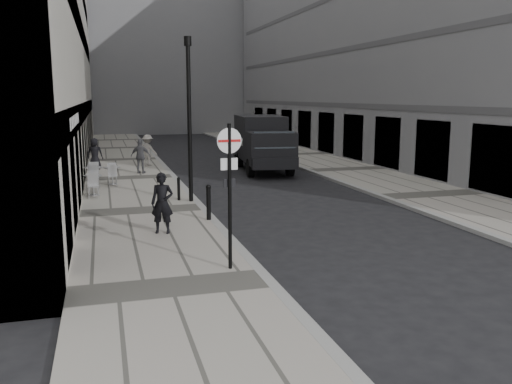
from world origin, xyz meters
TOP-DOWN VIEW (x-y plane):
  - ground at (0.00, 0.00)m, footprint 120.00×120.00m
  - sidewalk at (-2.00, 18.00)m, footprint 4.00×60.00m
  - far_sidewalk at (9.00, 18.00)m, footprint 4.00×60.00m
  - building_far at (1.50, 56.00)m, footprint 24.00×16.00m
  - walking_man at (-1.68, 7.08)m, footprint 0.71×0.57m
  - sign_post at (-0.60, 3.51)m, footprint 0.54×0.13m
  - lamppost at (-0.20, 11.47)m, footprint 0.26×0.26m
  - bollard_near at (-0.60, 11.75)m, footprint 0.11×0.11m
  - bollard_far at (-0.15, 8.35)m, footprint 0.14×0.14m
  - panel_van at (4.82, 19.32)m, footprint 2.84×6.21m
  - cyclist at (3.98, 20.92)m, footprint 2.02×1.26m
  - pedestrian_a at (-1.42, 19.22)m, footprint 1.07×0.74m
  - pedestrian_b at (-0.85, 22.08)m, footprint 1.26×1.13m
  - pedestrian_c at (-3.60, 21.37)m, footprint 0.87×0.64m
  - cafe_table_near at (-3.60, 13.62)m, footprint 0.71×1.59m
  - cafe_table_mid at (-2.84, 16.13)m, footprint 0.68×1.53m
  - cafe_table_far at (-3.60, 15.56)m, footprint 0.77×1.74m

SIDE VIEW (x-z plane):
  - ground at x=0.00m, z-range 0.00..0.00m
  - sidewalk at x=-2.00m, z-range 0.00..0.12m
  - far_sidewalk at x=9.00m, z-range 0.00..0.12m
  - bollard_near at x=-0.60m, z-range 0.12..0.91m
  - cafe_table_mid at x=-2.84m, z-range 0.13..1.00m
  - cafe_table_near at x=-3.60m, z-range 0.13..1.03m
  - cafe_table_far at x=-3.60m, z-range 0.13..1.12m
  - bollard_far at x=-0.15m, z-range 0.12..1.14m
  - cyclist at x=3.98m, z-range -0.23..1.83m
  - pedestrian_c at x=-3.60m, z-range 0.12..1.74m
  - walking_man at x=-1.68m, z-range 0.12..1.80m
  - pedestrian_a at x=-1.42m, z-range 0.12..1.80m
  - pedestrian_b at x=-0.85m, z-range 0.12..1.81m
  - panel_van at x=4.82m, z-range 0.18..3.01m
  - sign_post at x=-0.60m, z-range 0.57..3.74m
  - lamppost at x=-0.20m, z-range 0.44..6.21m
  - building_far at x=1.50m, z-range 0.00..22.00m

